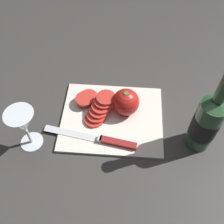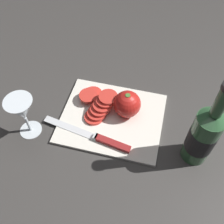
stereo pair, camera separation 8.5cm
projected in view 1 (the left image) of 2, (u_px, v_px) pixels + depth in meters
name	position (u px, v px, depth m)	size (l,w,h in m)	color
ground_plane	(108.00, 111.00, 0.91)	(3.00, 3.00, 0.00)	#383533
cutting_board	(112.00, 118.00, 0.88)	(0.34, 0.28, 0.01)	silver
wine_bottle	(207.00, 122.00, 0.74)	(0.08, 0.08, 0.32)	#2D5633
wine_glass	(23.00, 124.00, 0.75)	(0.08, 0.08, 0.15)	silver
whole_tomato	(126.00, 101.00, 0.86)	(0.09, 0.09, 0.09)	red
knife	(108.00, 141.00, 0.82)	(0.30, 0.07, 0.01)	silver
tomato_slice_stack_near	(100.00, 109.00, 0.86)	(0.10, 0.12, 0.06)	red
tomato_slice_stack_far	(87.00, 98.00, 0.91)	(0.07, 0.09, 0.03)	red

